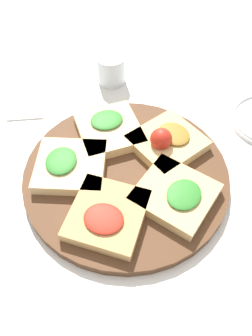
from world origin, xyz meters
The scene contains 9 objects.
ground_plane centered at (0.00, 0.00, 0.00)m, with size 3.00×3.00×0.00m, color silver.
serving_board centered at (0.00, 0.00, 0.01)m, with size 0.43×0.43×0.02m, color #51331E.
focaccia_slice_0 centered at (-0.03, -0.11, 0.03)m, with size 0.17×0.17×0.03m.
focaccia_slice_1 centered at (0.10, -0.06, 0.03)m, with size 0.19×0.19×0.03m.
focaccia_slice_2 centered at (0.08, 0.08, 0.03)m, with size 0.19×0.19×0.03m.
focaccia_slice_3 centered at (-0.05, 0.10, 0.04)m, with size 0.18×0.19×0.06m.
focaccia_slice_4 centered at (-0.12, -0.02, 0.03)m, with size 0.16×0.15×0.03m.
water_glass centered at (-0.33, 0.03, 0.04)m, with size 0.08×0.08×0.08m, color silver.
napkin_stack centered at (-0.28, -0.20, 0.00)m, with size 0.11×0.09×0.01m, color white.
Camera 1 is at (0.40, -0.08, 0.57)m, focal length 35.00 mm.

